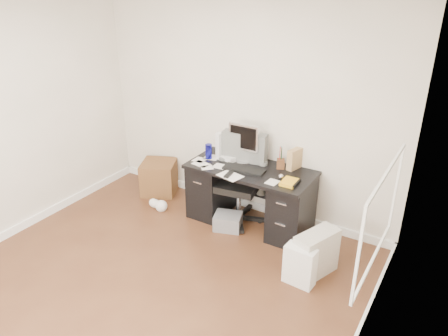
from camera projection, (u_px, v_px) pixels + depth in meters
The scene contains 18 objects.
ground at pixel (143, 290), 4.32m from camera, with size 4.00×4.00×0.00m, color #472616.
room_shell at pixel (133, 133), 3.63m from camera, with size 4.02×4.02×2.71m.
desk at pixel (250, 194), 5.29m from camera, with size 1.50×0.70×0.75m.
loose_papers at pixel (234, 166), 5.19m from camera, with size 1.10×0.60×0.00m, color white, non-canonical shape.
lcd_monitor at pixel (244, 143), 5.19m from camera, with size 0.39×0.22×0.49m, color silver, non-canonical shape.
keyboard at pixel (244, 169), 5.08m from camera, with size 0.49×0.17×0.03m, color black.
computer_mouse at pixel (281, 176), 4.87m from camera, with size 0.06×0.06×0.06m, color silver.
travel_mug at pixel (209, 151), 5.36m from camera, with size 0.08×0.08×0.19m, color navy.
white_binder at pixel (226, 144), 5.40m from camera, with size 0.13×0.29×0.33m, color silver.
magazine_file at pixel (295, 159), 5.08m from camera, with size 0.10×0.21×0.24m, color #A57950.
pen_cup at pixel (281, 158), 5.09m from camera, with size 0.11×0.11×0.27m, color #5B2D1A, non-canonical shape.
yellow_book at pixel (290, 182), 4.76m from camera, with size 0.17×0.21×0.04m, color yellow.
paper_remote at pixel (230, 175), 4.95m from camera, with size 0.27×0.22×0.02m, color white, non-canonical shape.
office_chair at pixel (239, 181), 5.28m from camera, with size 0.63×0.63×1.11m, color #555855, non-canonical shape.
pc_tower at pixel (316, 254), 4.46m from camera, with size 0.22×0.49×0.49m, color #B3AFA1.
shopping_bag at pixel (300, 266), 4.33m from camera, with size 0.31×0.22×0.42m, color white.
wicker_basket at pixel (159, 177), 6.11m from camera, with size 0.45×0.45×0.45m, color #4D2D17.
desk_printer at pixel (228, 221), 5.30m from camera, with size 0.32×0.27×0.19m, color slate.
Camera 1 is at (2.45, -2.50, 2.92)m, focal length 35.00 mm.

